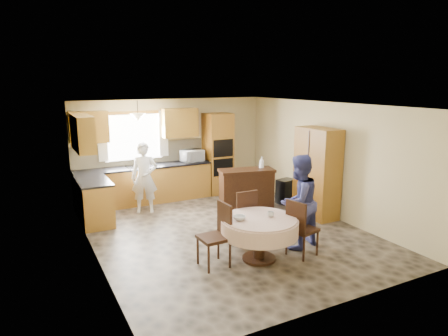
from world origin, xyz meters
TOP-DOWN VIEW (x-y plane):
  - floor at (0.00, 0.00)m, footprint 5.00×6.00m
  - ceiling at (0.00, 0.00)m, footprint 5.00×6.00m
  - wall_back at (0.00, 3.00)m, footprint 5.00×0.02m
  - wall_front at (0.00, -3.00)m, footprint 5.00×0.02m
  - wall_left at (-2.50, 0.00)m, footprint 0.02×6.00m
  - wall_right at (2.50, 0.00)m, footprint 0.02×6.00m
  - window at (-1.00, 2.98)m, footprint 1.40×0.03m
  - curtain_left at (-1.75, 2.93)m, footprint 0.22×0.02m
  - curtain_right at (-0.25, 2.93)m, footprint 0.22×0.02m
  - base_cab_back at (-0.85, 2.70)m, footprint 3.30×0.60m
  - counter_back at (-0.85, 2.70)m, footprint 3.30×0.64m
  - base_cab_left at (-2.20, 1.80)m, footprint 0.60×1.20m
  - counter_left at (-2.20, 1.80)m, footprint 0.64×1.20m
  - backsplash at (-0.85, 2.99)m, footprint 3.30×0.02m
  - wall_cab_left at (-2.05, 2.83)m, footprint 0.85×0.33m
  - wall_cab_right at (0.15, 2.83)m, footprint 0.90×0.33m
  - wall_cab_side at (-2.33, 1.80)m, footprint 0.33×1.20m
  - oven_tower at (1.15, 2.69)m, footprint 0.66×0.62m
  - oven_upper at (1.15, 2.38)m, footprint 0.56×0.01m
  - oven_lower at (1.15, 2.38)m, footprint 0.56×0.01m
  - pendant at (-1.00, 2.50)m, footprint 0.36×0.36m
  - sideboard at (1.08, 1.08)m, footprint 1.34×0.79m
  - space_heater at (2.20, 1.08)m, footprint 0.49×0.40m
  - cupboard at (2.22, -0.01)m, footprint 0.51×1.03m
  - dining_table at (-0.09, -1.33)m, footprint 1.28×1.28m
  - chair_left at (-0.78, -1.19)m, footprint 0.47×0.47m
  - chair_back at (0.04, -0.60)m, footprint 0.45×0.45m
  - chair_right at (0.58, -1.54)m, footprint 0.52×0.52m
  - framed_picture at (2.47, 0.72)m, footprint 0.06×0.55m
  - microwave at (0.40, 2.65)m, footprint 0.59×0.45m
  - person_sink at (-1.06, 1.98)m, footprint 0.68×0.57m
  - person_dining at (0.80, -1.20)m, footprint 0.95×0.81m
  - bowl_sideboard at (0.67, 1.08)m, footprint 0.20×0.20m
  - bottle_sideboard at (1.49, 1.08)m, footprint 0.13×0.13m
  - cup_table at (0.11, -1.36)m, footprint 0.14×0.14m
  - bowl_table at (-0.43, -1.25)m, footprint 0.24×0.24m

SIDE VIEW (x-z plane):
  - floor at x=0.00m, z-range -0.01..0.01m
  - space_heater at x=2.20m, z-range 0.00..0.59m
  - base_cab_back at x=-0.85m, z-range 0.00..0.88m
  - base_cab_left at x=-2.20m, z-range 0.00..0.88m
  - sideboard at x=1.08m, z-range 0.00..0.90m
  - chair_right at x=0.58m, z-range 0.05..1.05m
  - chair_back at x=0.04m, z-range 0.05..1.07m
  - dining_table at x=-0.09m, z-range 0.20..0.93m
  - chair_left at x=-0.78m, z-range 0.05..1.09m
  - oven_lower at x=1.15m, z-range 0.53..0.97m
  - bowl_table at x=-0.43m, z-range 0.73..0.79m
  - cup_table at x=0.11m, z-range 0.73..0.82m
  - person_sink at x=-1.06m, z-range 0.00..1.60m
  - person_dining at x=0.80m, z-range 0.00..1.69m
  - counter_back at x=-0.85m, z-range 0.88..0.92m
  - counter_left at x=-2.20m, z-range 0.88..0.92m
  - bowl_sideboard at x=0.67m, z-range 0.90..0.95m
  - cupboard at x=2.22m, z-range 0.00..1.96m
  - bottle_sideboard at x=1.49m, z-range 0.90..1.22m
  - oven_tower at x=1.15m, z-range 0.00..2.12m
  - microwave at x=0.40m, z-range 0.92..1.22m
  - backsplash at x=-0.85m, z-range 0.90..1.46m
  - wall_back at x=0.00m, z-range 0.00..2.50m
  - wall_front at x=0.00m, z-range 0.00..2.50m
  - wall_left at x=-2.50m, z-range 0.00..2.50m
  - wall_right at x=2.50m, z-range 0.00..2.50m
  - oven_upper at x=1.15m, z-range 1.02..1.48m
  - framed_picture at x=2.47m, z-range 1.36..1.81m
  - window at x=-1.00m, z-range 1.05..2.15m
  - curtain_left at x=-1.75m, z-range 1.08..2.22m
  - curtain_right at x=-0.25m, z-range 1.08..2.22m
  - wall_cab_left at x=-2.05m, z-range 1.55..2.27m
  - wall_cab_right at x=0.15m, z-range 1.55..2.27m
  - wall_cab_side at x=-2.33m, z-range 1.55..2.27m
  - pendant at x=-1.00m, z-range 2.03..2.21m
  - ceiling at x=0.00m, z-range 2.50..2.50m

